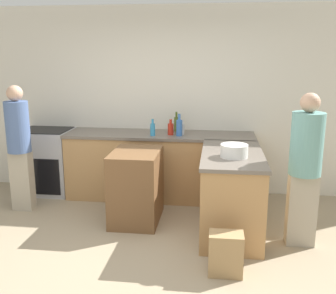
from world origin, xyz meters
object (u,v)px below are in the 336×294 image
object	(u,v)px
mixing_bowl	(234,151)
hot_sauce_bottle	(171,129)
range_oven	(47,161)
dish_soap_bottle	(153,129)
water_bottle_blue	(179,127)
olive_oil_bottle	(176,124)
person_by_range	(19,143)
vinegar_bottle_clear	(182,129)
person_at_peninsula	(305,165)
paper_bag	(226,254)
island_table	(136,186)

from	to	relation	value
mixing_bowl	hot_sauce_bottle	bearing A→B (deg)	126.39
range_oven	dish_soap_bottle	distance (m)	1.73
water_bottle_blue	olive_oil_bottle	bearing A→B (deg)	102.68
hot_sauce_bottle	water_bottle_blue	xyz separation A→B (m)	(0.12, -0.06, 0.03)
mixing_bowl	person_by_range	size ratio (longest dim) A/B	0.18
mixing_bowl	vinegar_bottle_clear	xyz separation A→B (m)	(-0.66, 1.14, 0.01)
person_at_peninsula	paper_bag	size ratio (longest dim) A/B	4.02
island_table	water_bottle_blue	size ratio (longest dim) A/B	2.93
range_oven	person_at_peninsula	distance (m)	3.67
olive_oil_bottle	vinegar_bottle_clear	distance (m)	0.26
hot_sauce_bottle	vinegar_bottle_clear	xyz separation A→B (m)	(0.16, 0.02, -0.00)
range_oven	olive_oil_bottle	world-z (taller)	olive_oil_bottle
paper_bag	range_oven	bearing A→B (deg)	142.70
range_oven	paper_bag	distance (m)	3.29
island_table	dish_soap_bottle	distance (m)	0.91
range_oven	water_bottle_blue	distance (m)	2.07
olive_oil_bottle	dish_soap_bottle	size ratio (longest dim) A/B	1.23
island_table	mixing_bowl	size ratio (longest dim) A/B	2.97
paper_bag	person_by_range	bearing A→B (deg)	154.17
dish_soap_bottle	paper_bag	xyz separation A→B (m)	(0.98, -1.81, -0.82)
paper_bag	hot_sauce_bottle	bearing A→B (deg)	111.36
range_oven	person_at_peninsula	world-z (taller)	person_at_peninsula
hot_sauce_bottle	range_oven	bearing A→B (deg)	177.48
olive_oil_bottle	dish_soap_bottle	world-z (taller)	olive_oil_bottle
mixing_bowl	person_at_peninsula	world-z (taller)	person_at_peninsula
mixing_bowl	person_at_peninsula	distance (m)	0.74
island_table	vinegar_bottle_clear	world-z (taller)	vinegar_bottle_clear
person_at_peninsula	hot_sauce_bottle	bearing A→B (deg)	142.65
island_table	mixing_bowl	bearing A→B (deg)	-16.00
water_bottle_blue	dish_soap_bottle	world-z (taller)	water_bottle_blue
mixing_bowl	olive_oil_bottle	size ratio (longest dim) A/B	1.05
water_bottle_blue	person_by_range	size ratio (longest dim) A/B	0.18
mixing_bowl	dish_soap_bottle	distance (m)	1.47
vinegar_bottle_clear	paper_bag	distance (m)	2.17
water_bottle_blue	paper_bag	distance (m)	2.12
person_by_range	range_oven	bearing A→B (deg)	87.30
range_oven	paper_bag	size ratio (longest dim) A/B	2.31
dish_soap_bottle	olive_oil_bottle	bearing A→B (deg)	50.49
olive_oil_bottle	person_at_peninsula	xyz separation A→B (m)	(1.50, -1.44, -0.15)
hot_sauce_bottle	person_by_range	size ratio (longest dim) A/B	0.13
olive_oil_bottle	paper_bag	distance (m)	2.42
mixing_bowl	person_by_range	xyz separation A→B (m)	(-2.72, 0.49, -0.10)
island_table	person_by_range	distance (m)	1.64
island_table	olive_oil_bottle	distance (m)	1.26
water_bottle_blue	person_at_peninsula	xyz separation A→B (m)	(1.43, -1.13, -0.16)
hot_sauce_bottle	olive_oil_bottle	world-z (taller)	olive_oil_bottle
olive_oil_bottle	person_at_peninsula	size ratio (longest dim) A/B	0.17
range_oven	person_at_peninsula	xyz separation A→B (m)	(3.41, -1.27, 0.42)
hot_sauce_bottle	olive_oil_bottle	bearing A→B (deg)	78.32
range_oven	paper_bag	xyz separation A→B (m)	(2.60, -1.98, -0.27)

